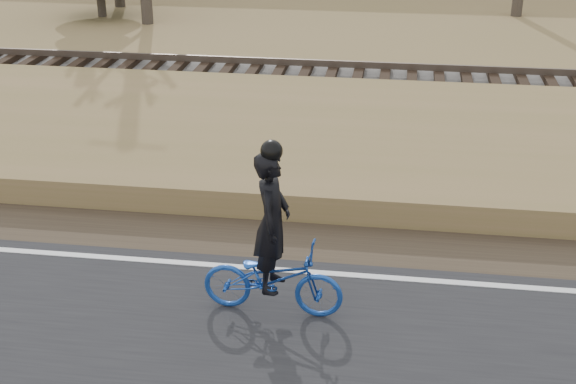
# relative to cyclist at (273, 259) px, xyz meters

# --- Properties ---
(ground) EXTENTS (120.00, 120.00, 0.00)m
(ground) POSITION_rel_cyclist_xyz_m (-1.94, 0.81, -0.79)
(ground) COLOR olive
(ground) RESTS_ON ground
(road) EXTENTS (120.00, 6.00, 0.06)m
(road) POSITION_rel_cyclist_xyz_m (-1.94, -1.69, -0.76)
(road) COLOR black
(road) RESTS_ON ground
(edge_line) EXTENTS (120.00, 0.12, 0.01)m
(edge_line) POSITION_rel_cyclist_xyz_m (-1.94, 1.01, -0.73)
(edge_line) COLOR silver
(edge_line) RESTS_ON road
(shoulder) EXTENTS (120.00, 1.60, 0.04)m
(shoulder) POSITION_rel_cyclist_xyz_m (-1.94, 2.01, -0.77)
(shoulder) COLOR #473A2B
(shoulder) RESTS_ON ground
(embankment) EXTENTS (120.00, 5.00, 0.44)m
(embankment) POSITION_rel_cyclist_xyz_m (-1.94, 5.01, -0.57)
(embankment) COLOR olive
(embankment) RESTS_ON ground
(ballast) EXTENTS (120.00, 3.00, 0.45)m
(ballast) POSITION_rel_cyclist_xyz_m (-1.94, 8.81, -0.57)
(ballast) COLOR slate
(ballast) RESTS_ON ground
(railroad) EXTENTS (120.00, 2.40, 0.29)m
(railroad) POSITION_rel_cyclist_xyz_m (-1.94, 8.81, -0.26)
(railroad) COLOR black
(railroad) RESTS_ON ballast
(cyclist) EXTENTS (1.77, 0.70, 2.27)m
(cyclist) POSITION_rel_cyclist_xyz_m (0.00, 0.00, 0.00)
(cyclist) COLOR #16419D
(cyclist) RESTS_ON road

